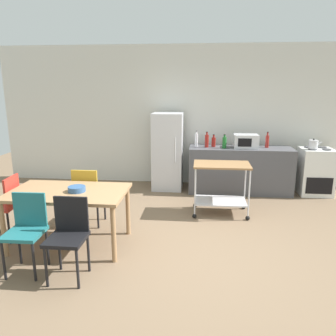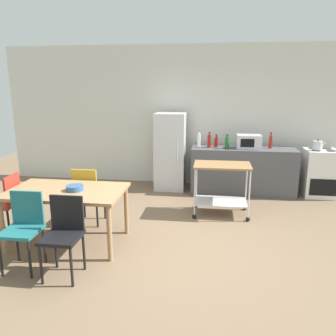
{
  "view_description": "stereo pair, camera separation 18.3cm",
  "coord_description": "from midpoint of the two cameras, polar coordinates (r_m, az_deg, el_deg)",
  "views": [
    {
      "loc": [
        0.12,
        -3.86,
        2.06
      ],
      "look_at": [
        -0.39,
        1.2,
        0.8
      ],
      "focal_mm": 35.28,
      "sensor_mm": 36.0,
      "label": 1
    },
    {
      "loc": [
        0.3,
        -3.84,
        2.06
      ],
      "look_at": [
        -0.39,
        1.2,
        0.8
      ],
      "focal_mm": 35.28,
      "sensor_mm": 36.0,
      "label": 2
    }
  ],
  "objects": [
    {
      "name": "ground_plane",
      "position": [
        4.37,
        2.43,
        -14.21
      ],
      "size": [
        12.0,
        12.0,
        0.0
      ],
      "primitive_type": "plane",
      "color": "brown"
    },
    {
      "name": "fruit_bowl",
      "position": [
        4.41,
        -16.64,
        -3.5
      ],
      "size": [
        0.22,
        0.22,
        0.07
      ],
      "primitive_type": "cylinder",
      "color": "#33598C",
      "rests_on": "dining_table"
    },
    {
      "name": "chair_black",
      "position": [
        3.83,
        -18.16,
        -10.56
      ],
      "size": [
        0.4,
        0.4,
        0.89
      ],
      "rotation": [
        0.0,
        0.0,
        0.0
      ],
      "color": "black",
      "rests_on": "ground_plane"
    },
    {
      "name": "bottle_sesame_oil",
      "position": [
        6.5,
        5.91,
        4.71
      ],
      "size": [
        0.07,
        0.07,
        0.31
      ],
      "color": "maroon",
      "rests_on": "kitchen_counter"
    },
    {
      "name": "kettle",
      "position": [
        6.77,
        23.11,
        3.78
      ],
      "size": [
        0.24,
        0.17,
        0.19
      ],
      "color": "silver",
      "rests_on": "stove_oven"
    },
    {
      "name": "bottle_hot_sauce",
      "position": [
        6.59,
        7.09,
        4.53
      ],
      "size": [
        0.08,
        0.08,
        0.25
      ],
      "color": "maroon",
      "rests_on": "kitchen_counter"
    },
    {
      "name": "back_wall",
      "position": [
        7.08,
        4.09,
        8.93
      ],
      "size": [
        8.4,
        0.12,
        2.9
      ],
      "primitive_type": "cube",
      "color": "silver",
      "rests_on": "ground_plane"
    },
    {
      "name": "chair_teal",
      "position": [
        4.13,
        -24.44,
        -9.31
      ],
      "size": [
        0.41,
        0.41,
        0.89
      ],
      "rotation": [
        0.0,
        0.0,
        0.03
      ],
      "color": "#1E666B",
      "rests_on": "ground_plane"
    },
    {
      "name": "bottle_soy_sauce",
      "position": [
        6.56,
        4.14,
        4.88
      ],
      "size": [
        0.06,
        0.06,
        0.32
      ],
      "color": "silver",
      "rests_on": "kitchen_counter"
    },
    {
      "name": "stove_oven",
      "position": [
        7.0,
        23.38,
        -0.53
      ],
      "size": [
        0.6,
        0.61,
        0.92
      ],
      "color": "white",
      "rests_on": "ground_plane"
    },
    {
      "name": "chair_red",
      "position": [
        5.07,
        -27.27,
        -5.41
      ],
      "size": [
        0.43,
        0.43,
        0.89
      ],
      "rotation": [
        0.0,
        0.0,
        -1.5
      ],
      "color": "#B72D23",
      "rests_on": "ground_plane"
    },
    {
      "name": "chair_mustard",
      "position": [
        5.11,
        -14.65,
        -4.13
      ],
      "size": [
        0.41,
        0.41,
        0.89
      ],
      "rotation": [
        0.0,
        0.0,
        3.13
      ],
      "color": "gold",
      "rests_on": "ground_plane"
    },
    {
      "name": "microwave",
      "position": [
        6.57,
        12.51,
        4.55
      ],
      "size": [
        0.46,
        0.35,
        0.26
      ],
      "color": "silver",
      "rests_on": "kitchen_counter"
    },
    {
      "name": "kitchen_cart",
      "position": [
        5.43,
        8.24,
        -2.13
      ],
      "size": [
        0.91,
        0.57,
        0.85
      ],
      "color": "olive",
      "rests_on": "ground_plane"
    },
    {
      "name": "bottle_vinegar",
      "position": [
        6.46,
        8.93,
        4.41
      ],
      "size": [
        0.08,
        0.08,
        0.27
      ],
      "color": "#1E6628",
      "rests_on": "kitchen_counter"
    },
    {
      "name": "dining_table",
      "position": [
        4.51,
        -17.95,
        -4.74
      ],
      "size": [
        1.5,
        0.9,
        0.75
      ],
      "color": "#A37A51",
      "rests_on": "ground_plane"
    },
    {
      "name": "refrigerator",
      "position": [
        6.72,
        -0.84,
        2.88
      ],
      "size": [
        0.6,
        0.63,
        1.55
      ],
      "color": "silver",
      "rests_on": "ground_plane"
    },
    {
      "name": "kitchen_counter",
      "position": [
        6.69,
        11.52,
        -0.32
      ],
      "size": [
        2.0,
        0.64,
        0.9
      ],
      "primitive_type": "cube",
      "color": "#4C4C51",
      "rests_on": "ground_plane"
    },
    {
      "name": "bottle_wine",
      "position": [
        6.69,
        16.01,
        4.48
      ],
      "size": [
        0.07,
        0.07,
        0.31
      ],
      "color": "maroon",
      "rests_on": "kitchen_counter"
    }
  ]
}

